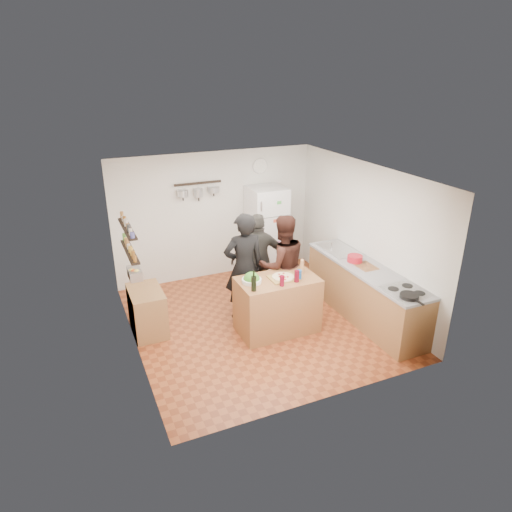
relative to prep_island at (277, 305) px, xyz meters
name	(u,v)px	position (x,y,z in m)	size (l,w,h in m)	color
room_shell	(249,244)	(-0.17, 0.74, 0.79)	(4.20, 4.20, 4.20)	brown
prep_island	(277,305)	(0.00, 0.00, 0.00)	(1.25, 0.72, 0.91)	brown
pizza_board	(283,278)	(0.08, -0.02, 0.47)	(0.42, 0.34, 0.02)	olive
pizza	(283,277)	(0.08, -0.02, 0.48)	(0.34, 0.34, 0.02)	beige
salad_bowl	(252,281)	(-0.42, 0.05, 0.49)	(0.30, 0.30, 0.06)	silver
wine_bottle	(254,284)	(-0.50, -0.22, 0.57)	(0.08, 0.08, 0.23)	black
wine_glass_near	(282,281)	(-0.05, -0.24, 0.54)	(0.07, 0.07, 0.17)	#5F081B
wine_glass_far	(297,276)	(0.22, -0.20, 0.55)	(0.08, 0.08, 0.19)	#510616
pepper_mill	(302,267)	(0.45, 0.05, 0.55)	(0.06, 0.06, 0.19)	#AB7447
salt_canister	(299,274)	(0.30, -0.12, 0.53)	(0.09, 0.09, 0.14)	navy
person_left	(244,267)	(-0.33, 0.59, 0.47)	(0.67, 0.44, 1.85)	black
person_center	(282,265)	(0.33, 0.51, 0.42)	(0.85, 0.67, 1.76)	black
person_back	(259,259)	(0.12, 1.00, 0.38)	(0.97, 0.41, 1.66)	#312F2C
counter_run	(364,293)	(1.53, -0.19, -0.01)	(0.63, 2.63, 0.90)	#9E7042
stove_top	(406,292)	(1.53, -1.14, 0.46)	(0.60, 0.62, 0.02)	white
skillet	(409,296)	(1.43, -1.32, 0.49)	(0.27, 0.27, 0.05)	black
sink	(338,250)	(1.53, 0.66, 0.46)	(0.50, 0.80, 0.03)	silver
cutting_board	(366,267)	(1.53, -0.16, 0.46)	(0.30, 0.40, 0.02)	#965F36
red_bowl	(355,259)	(1.48, 0.08, 0.52)	(0.25, 0.25, 0.11)	#B61423
fridge	(267,231)	(0.78, 2.11, 0.45)	(0.70, 0.68, 1.80)	white
wall_clock	(260,166)	(0.78, 2.44, 1.69)	(0.30, 0.30, 0.03)	silver
spice_shelf_lower	(130,252)	(-2.10, 0.56, 1.04)	(0.12, 1.00, 0.03)	black
spice_shelf_upper	(127,229)	(-2.10, 0.56, 1.40)	(0.12, 1.00, 0.03)	black
produce_basket	(135,273)	(-2.07, 0.56, 0.69)	(0.18, 0.35, 0.14)	silver
side_table	(147,311)	(-1.91, 0.79, -0.09)	(0.50, 0.80, 0.73)	#94613E
pot_rack	(198,183)	(-0.52, 2.36, 1.49)	(0.90, 0.04, 0.04)	black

